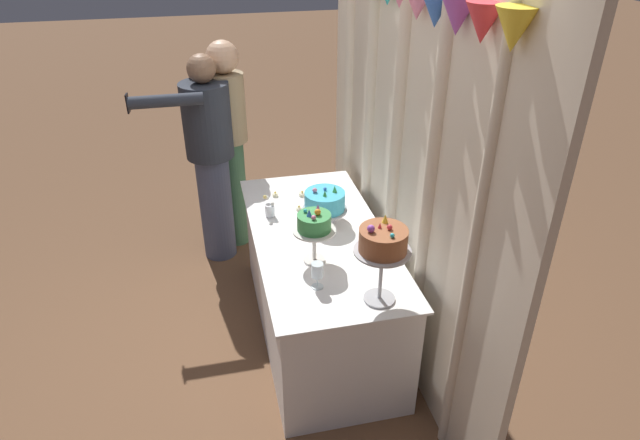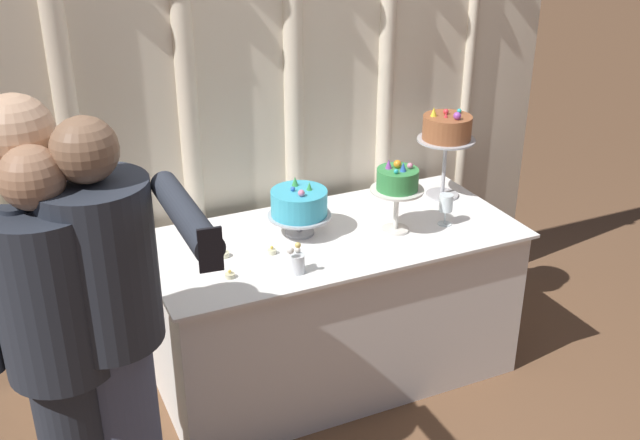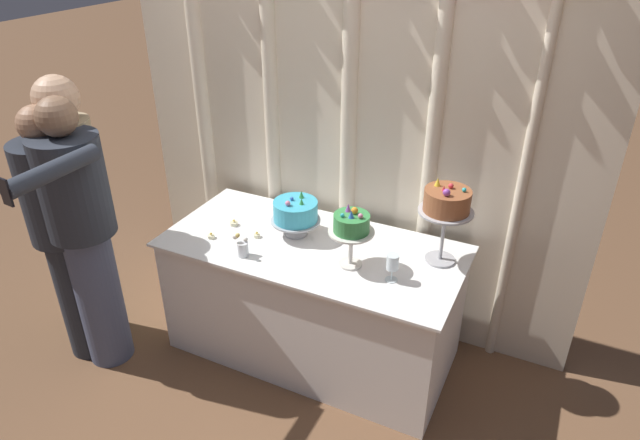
{
  "view_description": "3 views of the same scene",
  "coord_description": "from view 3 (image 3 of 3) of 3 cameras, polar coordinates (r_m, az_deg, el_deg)",
  "views": [
    {
      "loc": [
        2.78,
        -0.52,
        2.52
      ],
      "look_at": [
        -0.06,
        0.12,
        0.82
      ],
      "focal_mm": 30.91,
      "sensor_mm": 36.0,
      "label": 1
    },
    {
      "loc": [
        -1.33,
        -2.65,
        2.27
      ],
      "look_at": [
        -0.1,
        0.03,
        0.87
      ],
      "focal_mm": 42.53,
      "sensor_mm": 36.0,
      "label": 2
    },
    {
      "loc": [
        1.2,
        -2.26,
        2.39
      ],
      "look_at": [
        -0.01,
        0.22,
        0.85
      ],
      "focal_mm": 31.29,
      "sensor_mm": 36.0,
      "label": 3
    }
  ],
  "objects": [
    {
      "name": "flower_vase",
      "position": [
        3.02,
        -7.97,
        -2.77
      ],
      "size": [
        0.08,
        0.07,
        0.15
      ],
      "color": "silver",
      "rests_on": "cake_table"
    },
    {
      "name": "cake_display_center",
      "position": [
        2.83,
        3.23,
        -0.64
      ],
      "size": [
        0.24,
        0.24,
        0.34
      ],
      "color": "silver",
      "rests_on": "cake_table"
    },
    {
      "name": "cake_table",
      "position": [
        3.32,
        -0.77,
        -8.12
      ],
      "size": [
        1.68,
        0.79,
        0.76
      ],
      "color": "white",
      "rests_on": "ground_plane"
    },
    {
      "name": "guest_man_pink_jacket",
      "position": [
        3.39,
        -24.72,
        -0.93
      ],
      "size": [
        0.51,
        0.4,
        1.55
      ],
      "color": "#282D38",
      "rests_on": "ground_plane"
    },
    {
      "name": "draped_curtain",
      "position": [
        3.27,
        2.19,
        10.2
      ],
      "size": [
        2.85,
        0.16,
        2.51
      ],
      "color": "beige",
      "rests_on": "ground_plane"
    },
    {
      "name": "tealight_near_right",
      "position": [
        3.2,
        -6.47,
        -1.58
      ],
      "size": [
        0.04,
        0.04,
        0.04
      ],
      "color": "beige",
      "rests_on": "cake_table"
    },
    {
      "name": "ground_plane",
      "position": [
        3.5,
        -1.49,
        -13.95
      ],
      "size": [
        24.0,
        24.0,
        0.0
      ],
      "primitive_type": "plane",
      "color": "brown"
    },
    {
      "name": "guest_girl_blue_dress",
      "position": [
        3.26,
        -23.11,
        -0.93
      ],
      "size": [
        0.52,
        0.68,
        1.62
      ],
      "color": "#4C5675",
      "rests_on": "ground_plane"
    },
    {
      "name": "cake_display_leftmost",
      "position": [
        3.15,
        -2.52,
        0.8
      ],
      "size": [
        0.28,
        0.28,
        0.25
      ],
      "color": "#B2B2B7",
      "rests_on": "cake_table"
    },
    {
      "name": "wine_glass",
      "position": [
        2.8,
        7.43,
        -4.37
      ],
      "size": [
        0.06,
        0.06,
        0.15
      ],
      "color": "silver",
      "rests_on": "cake_table"
    },
    {
      "name": "tealight_near_left",
      "position": [
        3.34,
        -8.79,
        -0.35
      ],
      "size": [
        0.05,
        0.05,
        0.04
      ],
      "color": "beige",
      "rests_on": "cake_table"
    },
    {
      "name": "tealight_far_left",
      "position": [
        3.23,
        -11.07,
        -1.66
      ],
      "size": [
        0.04,
        0.04,
        0.04
      ],
      "color": "beige",
      "rests_on": "cake_table"
    },
    {
      "name": "guest_man_dark_suit",
      "position": [
        3.44,
        -23.32,
        1.78
      ],
      "size": [
        0.4,
        0.39,
        1.66
      ],
      "color": "#3D6B4C",
      "rests_on": "ground_plane"
    },
    {
      "name": "cake_display_rightmost",
      "position": [
        2.88,
        12.82,
        1.57
      ],
      "size": [
        0.28,
        0.28,
        0.46
      ],
      "color": "#B2B2B7",
      "rests_on": "cake_table"
    }
  ]
}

